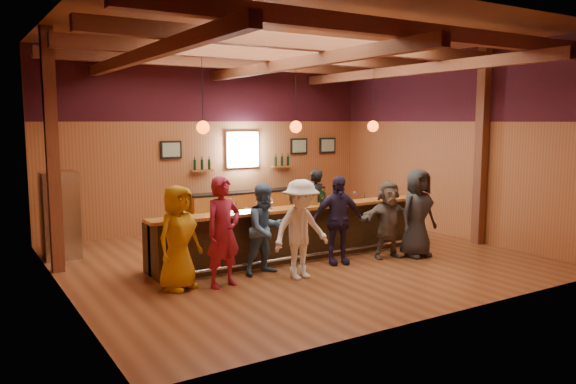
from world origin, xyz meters
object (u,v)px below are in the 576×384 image
Objects in this scene: customer_redvest at (223,232)px; customer_dark at (417,213)px; customer_orange at (179,238)px; bartender at (315,205)px; ice_bucket at (312,199)px; bar_counter at (292,232)px; customer_denim at (266,229)px; stainless_fridge at (60,215)px; back_bar_cabinet at (260,207)px; bottle_a at (322,197)px; customer_white at (301,229)px; customer_navy at (338,220)px; customer_brown at (388,220)px.

customer_dark is (4.34, -0.17, -0.03)m from customer_redvest.
bartender is at bearing 2.56° from customer_orange.
customer_dark is (5.05, -0.41, 0.03)m from customer_orange.
bar_counter is at bearing 146.45° from ice_bucket.
customer_denim is 0.91× the size of customer_dark.
stainless_fridge is 1.06× the size of bartender.
customer_dark is at bearing -14.16° from customer_denim.
ice_bucket is (-0.84, -3.80, 0.75)m from back_bar_cabinet.
customer_denim is at bearing -20.51° from customer_orange.
bartender is 1.53m from bottle_a.
customer_orange is (-2.82, -0.91, 0.36)m from bar_counter.
customer_redvest is 1.42m from customer_white.
bar_counter is 1.42m from customer_denim.
customer_white reaches higher than customer_orange.
customer_redvest reaches higher than customer_denim.
customer_orange is 0.96× the size of customer_dark.
ice_bucket is (-0.12, 0.71, 0.35)m from customer_navy.
back_bar_cabinet is at bearing -101.67° from bartender.
customer_navy is at bearing 17.76° from customer_white.
customer_denim is (1.00, 0.32, -0.11)m from customer_redvest.
customer_brown is 6.83× the size of ice_bucket.
ice_bucket is (-1.89, 1.10, 0.31)m from customer_dark.
back_bar_cabinet is 2.23× the size of customer_white.
customer_redvest is (-2.11, -1.16, 0.43)m from bar_counter.
customer_brown is at bearing 156.15° from customer_dark.
customer_white reaches higher than bottle_a.
customer_white is (1.39, -0.28, -0.05)m from customer_redvest.
customer_denim is 3.03m from bartender.
customer_redvest is 1.06m from customer_denim.
customer_redvest is 1.06× the size of customer_white.
customer_navy is at bearing -97.91° from bottle_a.
customer_denim is at bearing 5.98° from customer_redvest.
customer_brown is at bearing -37.94° from bottle_a.
bartender is (-0.38, 2.14, 0.05)m from customer_brown.
back_bar_cabinet is 2.55m from bartender.
customer_navy is (4.58, -3.39, -0.02)m from stainless_fridge.
bar_counter is at bearing 31.33° from customer_denim.
customer_redvest is at bearing 175.42° from customer_dark.
customer_navy is 1.81m from customer_dark.
customer_dark is (6.35, -3.78, 0.02)m from stainless_fridge.
customer_brown is 0.94× the size of bartender.
customer_denim reaches higher than bottle_a.
customer_dark reaches higher than customer_denim.
customer_dark reaches higher than bar_counter.
customer_white is 3.19m from bartender.
stainless_fridge is (-4.12, 2.45, 0.38)m from bar_counter.
bar_counter is 26.88× the size of ice_bucket.
customer_orange is 0.75m from customer_redvest.
bar_counter is 1.68m from bartender.
customer_white is at bearing -116.63° from bar_counter.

